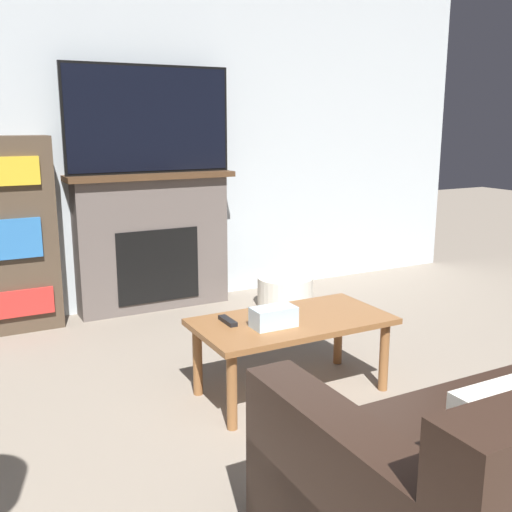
# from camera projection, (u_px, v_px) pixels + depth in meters

# --- Properties ---
(wall_back) EXTENTS (5.68, 0.06, 2.70)m
(wall_back) POSITION_uv_depth(u_px,v_px,m) (160.00, 128.00, 4.51)
(wall_back) COLOR silver
(wall_back) RESTS_ON ground_plane
(fireplace) EXTENTS (1.24, 0.28, 1.03)m
(fireplace) POSITION_uv_depth(u_px,v_px,m) (153.00, 241.00, 4.50)
(fireplace) COLOR #605651
(fireplace) RESTS_ON ground_plane
(tv) EXTENTS (1.22, 0.03, 0.76)m
(tv) POSITION_uv_depth(u_px,v_px,m) (149.00, 120.00, 4.29)
(tv) COLOR black
(tv) RESTS_ON fireplace
(coffee_table) EXTENTS (1.01, 0.53, 0.41)m
(coffee_table) POSITION_uv_depth(u_px,v_px,m) (292.00, 328.00, 3.10)
(coffee_table) COLOR brown
(coffee_table) RESTS_ON ground_plane
(tissue_box) EXTENTS (0.22, 0.12, 0.10)m
(tissue_box) POSITION_uv_depth(u_px,v_px,m) (274.00, 317.00, 2.96)
(tissue_box) COLOR silver
(tissue_box) RESTS_ON coffee_table
(remote_control) EXTENTS (0.04, 0.15, 0.02)m
(remote_control) POSITION_uv_depth(u_px,v_px,m) (228.00, 321.00, 3.02)
(remote_control) COLOR black
(remote_control) RESTS_ON coffee_table
(bookshelf) EXTENTS (0.60, 0.29, 1.31)m
(bookshelf) POSITION_uv_depth(u_px,v_px,m) (9.00, 236.00, 4.00)
(bookshelf) COLOR #4C3D2D
(bookshelf) RESTS_ON ground_plane
(storage_basket) EXTENTS (0.43, 0.43, 0.23)m
(storage_basket) POSITION_uv_depth(u_px,v_px,m) (285.00, 292.00, 4.63)
(storage_basket) COLOR silver
(storage_basket) RESTS_ON ground_plane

